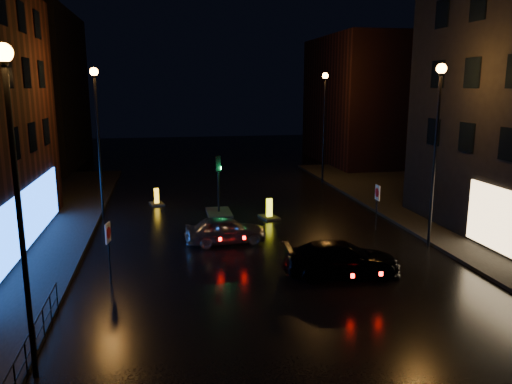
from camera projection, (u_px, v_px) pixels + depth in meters
ground at (304, 317)px, 16.32m from camera, size 120.00×120.00×0.00m
building_far_left at (31, 90)px, 45.62m from camera, size 8.00×16.00×14.00m
building_far_right at (363, 101)px, 48.53m from camera, size 8.00×14.00×12.00m
street_lamp_lnear at (14, 165)px, 11.83m from camera, size 0.44×0.44×8.37m
street_lamp_lfar at (97, 120)px, 27.21m from camera, size 0.44×0.44×8.37m
street_lamp_rnear at (437, 128)px, 22.33m from camera, size 0.44×0.44×8.37m
street_lamp_rfar at (324, 111)px, 37.71m from camera, size 0.44×0.44×8.37m
traffic_signal at (219, 205)px, 29.46m from camera, size 1.40×2.40×3.45m
guard_railing at (35, 332)px, 13.76m from camera, size 0.05×6.04×1.00m
silver_hatchback at (226, 230)px, 23.86m from camera, size 3.94×1.77×1.32m
dark_sedan at (342, 259)px, 19.81m from camera, size 4.81×2.28×1.35m
bollard_near at (269, 214)px, 28.45m from camera, size 1.14×1.47×1.14m
bollard_far at (157, 201)px, 31.72m from camera, size 1.02×1.34×1.06m
road_sign_left at (108, 238)px, 18.96m from camera, size 0.16×0.56×2.33m
road_sign_right at (377, 197)px, 25.79m from camera, size 0.09×0.58×2.40m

